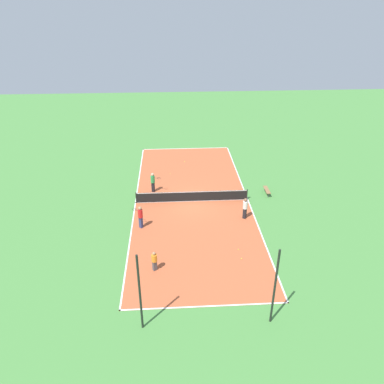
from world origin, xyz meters
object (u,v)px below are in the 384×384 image
(tennis_ball_left_sideline, at_px, (239,249))
(fence_post_back_right, at_px, (140,293))
(tennis_net, at_px, (192,196))
(fence_post_back_left, at_px, (275,287))
(tennis_ball_right_alley, at_px, (242,259))
(bench, at_px, (267,190))
(player_far_green, at_px, (153,181))
(player_coach_red, at_px, (140,215))
(player_center_orange, at_px, (154,260))
(tennis_ball_near_net, at_px, (170,173))
(tennis_ball_midcourt, at_px, (185,162))
(player_far_white, at_px, (245,207))

(tennis_ball_left_sideline, bearing_deg, fence_post_back_right, 45.57)
(tennis_net, relative_size, fence_post_back_left, 1.98)
(tennis_net, bearing_deg, tennis_ball_right_alley, 109.33)
(bench, distance_m, player_far_green, 10.18)
(player_coach_red, xyz_separation_m, fence_post_back_left, (-7.62, 9.70, 1.33))
(player_center_orange, xyz_separation_m, tennis_ball_near_net, (-1.11, -14.49, -0.76))
(tennis_net, xyz_separation_m, tennis_ball_midcourt, (0.26, -8.45, -0.46))
(player_far_green, bearing_deg, tennis_net, -13.14)
(tennis_ball_left_sideline, height_order, tennis_ball_right_alley, same)
(tennis_net, distance_m, fence_post_back_right, 14.13)
(tennis_ball_midcourt, bearing_deg, fence_post_back_left, 99.66)
(player_center_orange, height_order, fence_post_back_right, fence_post_back_right)
(tennis_ball_left_sideline, bearing_deg, player_far_white, -105.84)
(player_center_orange, relative_size, player_far_green, 0.78)
(tennis_ball_left_sideline, bearing_deg, tennis_ball_right_alley, 91.38)
(player_coach_red, relative_size, tennis_ball_midcourt, 27.08)
(player_far_white, bearing_deg, player_center_orange, 75.42)
(player_center_orange, xyz_separation_m, player_far_white, (-6.95, -5.88, 0.24))
(tennis_ball_left_sideline, bearing_deg, player_coach_red, -25.08)
(tennis_net, height_order, player_center_orange, player_center_orange)
(player_far_green, relative_size, tennis_ball_midcourt, 26.92)
(tennis_ball_near_net, relative_size, fence_post_back_right, 0.01)
(player_far_white, bearing_deg, tennis_ball_near_net, -20.61)
(tennis_net, bearing_deg, player_coach_red, 42.99)
(player_coach_red, xyz_separation_m, tennis_ball_left_sideline, (-6.97, 3.26, -1.04))
(player_center_orange, relative_size, fence_post_back_left, 0.29)
(player_center_orange, distance_m, player_far_green, 10.85)
(tennis_net, xyz_separation_m, player_far_green, (3.37, -1.95, 0.57))
(player_far_green, xyz_separation_m, player_far_white, (-7.37, 4.96, -0.03))
(tennis_ball_left_sideline, xyz_separation_m, fence_post_back_left, (-0.65, 6.44, 2.37))
(tennis_ball_midcourt, bearing_deg, tennis_ball_right_alley, 100.65)
(tennis_ball_midcourt, bearing_deg, bench, 132.84)
(bench, relative_size, player_center_orange, 1.06)
(player_far_green, xyz_separation_m, tennis_ball_midcourt, (-3.11, -6.50, -1.03))
(tennis_ball_midcourt, xyz_separation_m, fence_post_back_right, (3.22, 22.01, 2.37))
(player_center_orange, xyz_separation_m, tennis_ball_right_alley, (-5.81, -0.75, -0.76))
(player_coach_red, xyz_separation_m, tennis_ball_midcourt, (-3.87, -12.30, -1.04))
(player_coach_red, xyz_separation_m, tennis_ball_near_net, (-2.29, -9.45, -1.04))
(tennis_net, distance_m, tennis_ball_right_alley, 8.65)
(player_far_white, bearing_deg, player_far_green, 1.26)
(player_coach_red, height_order, player_far_white, player_coach_red)
(player_center_orange, relative_size, player_far_white, 0.79)
(bench, distance_m, fence_post_back_right, 17.82)
(player_coach_red, xyz_separation_m, tennis_ball_right_alley, (-7.00, 4.29, -1.04))
(player_center_orange, height_order, tennis_ball_left_sideline, player_center_orange)
(fence_post_back_left, bearing_deg, player_coach_red, -51.86)
(tennis_ball_near_net, bearing_deg, player_center_orange, 85.63)
(fence_post_back_right, bearing_deg, tennis_ball_right_alley, -139.52)
(fence_post_back_left, height_order, fence_post_back_right, same)
(player_coach_red, xyz_separation_m, player_far_white, (-8.13, -0.84, -0.04))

